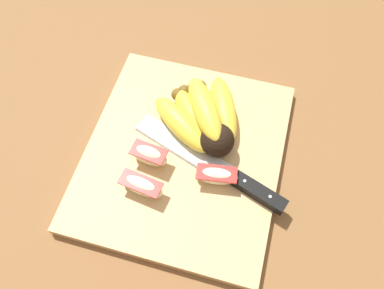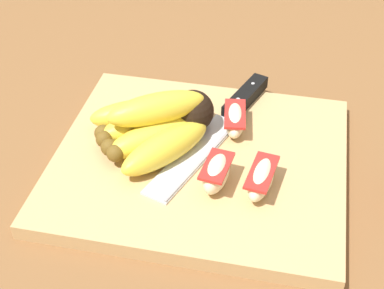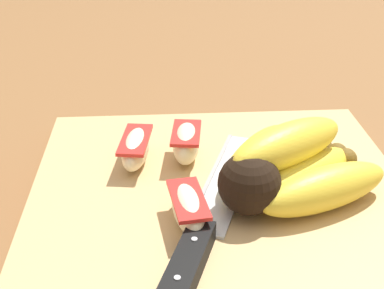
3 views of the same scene
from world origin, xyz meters
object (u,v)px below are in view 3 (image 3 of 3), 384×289
at_px(apple_wedge_near, 188,208).
at_px(apple_wedge_far, 136,148).
at_px(chefs_knife, 202,232).
at_px(apple_wedge_middle, 186,143).
at_px(banana_bunch, 286,168).

xyz_separation_m(apple_wedge_near, apple_wedge_far, (-0.05, 0.11, 0.00)).
bearing_deg(chefs_knife, apple_wedge_near, 117.63).
xyz_separation_m(apple_wedge_middle, apple_wedge_far, (-0.05, -0.00, -0.00)).
relative_size(banana_bunch, apple_wedge_near, 2.42).
distance_m(banana_bunch, apple_wedge_far, 0.15).
bearing_deg(apple_wedge_middle, chefs_knife, -87.45).
bearing_deg(apple_wedge_middle, apple_wedge_far, -175.36).
bearing_deg(apple_wedge_near, apple_wedge_middle, 87.65).
bearing_deg(banana_bunch, apple_wedge_near, -154.84).
height_order(apple_wedge_near, apple_wedge_far, apple_wedge_far).
height_order(banana_bunch, apple_wedge_near, banana_bunch).
bearing_deg(apple_wedge_far, apple_wedge_middle, 4.64).
relative_size(banana_bunch, apple_wedge_middle, 2.70).
bearing_deg(apple_wedge_far, apple_wedge_near, -66.13).
height_order(chefs_knife, apple_wedge_middle, apple_wedge_middle).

